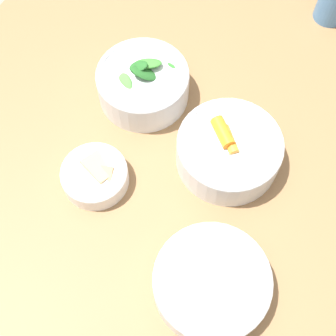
{
  "coord_description": "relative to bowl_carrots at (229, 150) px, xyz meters",
  "views": [
    {
      "loc": [
        0.31,
        0.19,
        1.5
      ],
      "look_at": [
        0.0,
        0.03,
        0.79
      ],
      "focal_mm": 50.0,
      "sensor_mm": 36.0,
      "label": 1
    }
  ],
  "objects": [
    {
      "name": "bowl_beans_hotdog",
      "position": [
        0.22,
        0.07,
        -0.01
      ],
      "size": [
        0.18,
        0.18,
        0.05
      ],
      "color": "silver",
      "rests_on": "dining_table"
    },
    {
      "name": "bowl_cookies",
      "position": [
        0.14,
        -0.18,
        -0.01
      ],
      "size": [
        0.11,
        0.11,
        0.04
      ],
      "color": "white",
      "rests_on": "dining_table"
    },
    {
      "name": "ground_plane",
      "position": [
        0.07,
        -0.1,
        -0.79
      ],
      "size": [
        10.0,
        10.0,
        0.0
      ],
      "primitive_type": "plane",
      "color": "gray"
    },
    {
      "name": "bowl_greens",
      "position": [
        -0.05,
        -0.2,
        0.0
      ],
      "size": [
        0.17,
        0.17,
        0.09
      ],
      "color": "silver",
      "rests_on": "dining_table"
    },
    {
      "name": "dining_table",
      "position": [
        0.07,
        -0.1,
        -0.13
      ],
      "size": [
        1.34,
        0.96,
        0.76
      ],
      "color": "olive",
      "rests_on": "ground_plane"
    },
    {
      "name": "bowl_carrots",
      "position": [
        0.0,
        0.0,
        0.0
      ],
      "size": [
        0.18,
        0.18,
        0.08
      ],
      "color": "silver",
      "rests_on": "dining_table"
    }
  ]
}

